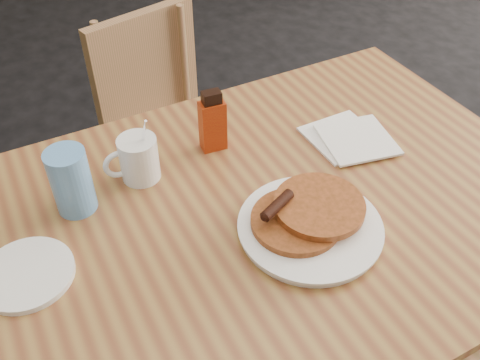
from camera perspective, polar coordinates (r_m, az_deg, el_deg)
name	(u,v)px	position (r m, az deg, el deg)	size (l,w,h in m)	color
main_table	(255,224)	(1.10, 1.63, -4.71)	(1.36, 0.96, 0.75)	olive
chair_main_far	(159,121)	(1.78, -8.67, 6.29)	(0.46, 0.47, 0.82)	#AB7550
pancake_plate	(309,222)	(1.03, 7.35, -4.50)	(0.28, 0.28, 0.07)	white
coffee_mug	(138,158)	(1.13, -10.87, 2.29)	(0.12, 0.08, 0.15)	white
syrup_bottle	(213,123)	(1.18, -2.95, 6.12)	(0.06, 0.04, 0.15)	maroon
napkin_stack	(350,138)	(1.26, 11.64, 4.40)	(0.19, 0.20, 0.01)	white
blue_tumbler	(71,181)	(1.08, -17.57, -0.12)	(0.08, 0.08, 0.14)	#609EE1
side_saucer	(27,274)	(1.03, -21.79, -9.30)	(0.17, 0.17, 0.01)	white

